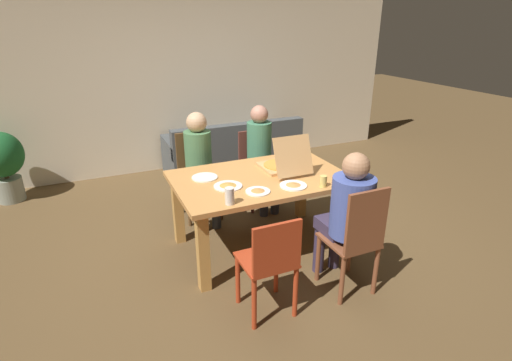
# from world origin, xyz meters

# --- Properties ---
(ground_plane) EXTENTS (20.00, 20.00, 0.00)m
(ground_plane) POSITION_xyz_m (0.00, 0.00, 0.00)
(ground_plane) COLOR brown
(back_wall) EXTENTS (6.95, 0.12, 2.87)m
(back_wall) POSITION_xyz_m (0.00, 2.72, 1.43)
(back_wall) COLOR beige
(back_wall) RESTS_ON ground
(dining_table) EXTENTS (1.64, 1.07, 0.77)m
(dining_table) POSITION_xyz_m (0.00, 0.00, 0.65)
(dining_table) COLOR #C68545
(dining_table) RESTS_ON ground
(chair_0) EXTENTS (0.39, 0.41, 0.99)m
(chair_0) POSITION_xyz_m (0.40, -0.99, 0.53)
(chair_0) COLOR brown
(chair_0) RESTS_ON ground
(person_0) EXTENTS (0.34, 0.52, 1.22)m
(person_0) POSITION_xyz_m (0.40, -0.85, 0.72)
(person_0) COLOR #362D44
(person_0) RESTS_ON ground
(chair_1) EXTENTS (0.39, 0.42, 0.90)m
(chair_1) POSITION_xyz_m (0.40, 0.99, 0.51)
(chair_1) COLOR brown
(chair_1) RESTS_ON ground
(person_1) EXTENTS (0.29, 0.49, 1.24)m
(person_1) POSITION_xyz_m (0.40, 0.85, 0.72)
(person_1) COLOR #2D3041
(person_1) RESTS_ON ground
(chair_2) EXTENTS (0.43, 0.41, 0.97)m
(chair_2) POSITION_xyz_m (-0.35, 0.99, 0.54)
(chair_2) COLOR brown
(chair_2) RESTS_ON ground
(person_2) EXTENTS (0.30, 0.53, 1.24)m
(person_2) POSITION_xyz_m (-0.35, 0.82, 0.72)
(person_2) COLOR #313741
(person_2) RESTS_ON ground
(chair_3) EXTENTS (0.40, 0.38, 0.86)m
(chair_3) POSITION_xyz_m (-0.35, -0.96, 0.49)
(chair_3) COLOR #AB361A
(chair_3) RESTS_ON ground
(pizza_box_0) EXTENTS (0.38, 0.52, 0.39)m
(pizza_box_0) POSITION_xyz_m (0.28, 0.09, 0.82)
(pizza_box_0) COLOR tan
(pizza_box_0) RESTS_ON dining_table
(plate_0) EXTENTS (0.26, 0.26, 0.03)m
(plate_0) POSITION_xyz_m (-0.37, -0.10, 0.78)
(plate_0) COLOR white
(plate_0) RESTS_ON dining_table
(plate_1) EXTENTS (0.24, 0.24, 0.01)m
(plate_1) POSITION_xyz_m (-0.49, 0.18, 0.77)
(plate_1) COLOR white
(plate_1) RESTS_ON dining_table
(plate_2) EXTENTS (0.25, 0.25, 0.03)m
(plate_2) POSITION_xyz_m (0.18, -0.33, 0.78)
(plate_2) COLOR white
(plate_2) RESTS_ON dining_table
(plate_3) EXTENTS (0.22, 0.22, 0.03)m
(plate_3) POSITION_xyz_m (-0.17, -0.32, 0.78)
(plate_3) COLOR white
(plate_3) RESTS_ON dining_table
(drinking_glass_0) EXTENTS (0.08, 0.08, 0.14)m
(drinking_glass_0) POSITION_xyz_m (-0.48, -0.44, 0.84)
(drinking_glass_0) COLOR silver
(drinking_glass_0) RESTS_ON dining_table
(drinking_glass_1) EXTENTS (0.06, 0.06, 0.10)m
(drinking_glass_1) POSITION_xyz_m (0.42, -0.45, 0.82)
(drinking_glass_1) COLOR #DCC363
(drinking_glass_1) RESTS_ON dining_table
(couch) EXTENTS (1.93, 0.87, 0.81)m
(couch) POSITION_xyz_m (0.51, 2.11, 0.28)
(couch) COLOR #44494A
(couch) RESTS_ON ground
(potted_plant) EXTENTS (0.51, 0.51, 0.90)m
(potted_plant) POSITION_xyz_m (-2.44, 2.30, 0.53)
(potted_plant) COLOR gray
(potted_plant) RESTS_ON ground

